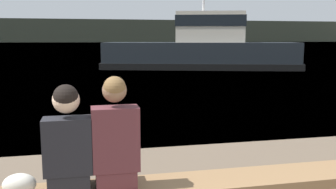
{
  "coord_description": "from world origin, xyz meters",
  "views": [
    {
      "loc": [
        -1.52,
        -0.62,
        1.74
      ],
      "look_at": [
        -0.18,
        5.56,
        0.78
      ],
      "focal_mm": 40.0,
      "sensor_mm": 36.0,
      "label": 1
    }
  ],
  "objects": [
    {
      "name": "water_surface",
      "position": [
        0.0,
        125.09,
        0.0
      ],
      "size": [
        240.0,
        240.0,
        0.0
      ],
      "primitive_type": "plane",
      "color": "#426B8E",
      "rests_on": "ground"
    },
    {
      "name": "far_shoreline",
      "position": [
        0.0,
        161.41,
        4.64
      ],
      "size": [
        600.0,
        12.0,
        9.27
      ],
      "primitive_type": "cube",
      "color": "#424738",
      "rests_on": "ground"
    },
    {
      "name": "person_left",
      "position": [
        -1.7,
        2.56,
        0.86
      ],
      "size": [
        0.4,
        0.36,
        0.93
      ],
      "color": "black",
      "rests_on": "bench_main"
    },
    {
      "name": "person_right",
      "position": [
        -1.3,
        2.56,
        0.87
      ],
      "size": [
        0.4,
        0.35,
        0.99
      ],
      "color": "#56282D",
      "rests_on": "bench_main"
    },
    {
      "name": "shopping_bag",
      "position": [
        -2.11,
        2.56,
        0.53
      ],
      "size": [
        0.27,
        0.18,
        0.19
      ],
      "color": "beige",
      "rests_on": "bench_main"
    },
    {
      "name": "tugboat_red",
      "position": [
        4.93,
        19.88,
        1.01
      ],
      "size": [
        11.37,
        5.91,
        6.55
      ],
      "rotation": [
        0.0,
        0.0,
        1.28
      ],
      "color": "black",
      "rests_on": "water_surface"
    }
  ]
}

